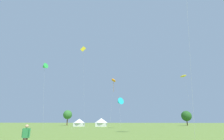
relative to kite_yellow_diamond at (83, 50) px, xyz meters
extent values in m
cube|color=yellow|center=(-0.03, 0.02, 0.41)|extent=(2.48, 0.70, 2.49)
cylinder|color=#B2B2B7|center=(1.07, -0.64, -13.93)|extent=(2.23, 1.33, 28.69)
cone|color=green|center=(-3.52, -20.67, -12.94)|extent=(2.03, 1.95, 1.77)
cylinder|color=#B2B2B7|center=(-2.65, -20.96, -20.61)|extent=(1.77, 0.60, 15.34)
ellipsoid|color=orange|center=(11.73, 0.79, -12.17)|extent=(1.96, 3.83, 1.33)
cylinder|color=#A75C11|center=(11.73, 0.79, -14.63)|extent=(0.08, 0.08, 3.50)
cylinder|color=#B2B2B7|center=(11.20, -0.39, -20.22)|extent=(1.07, 2.37, 16.11)
cone|color=#1EB7CC|center=(14.51, -8.41, -20.87)|extent=(3.03, 3.04, 2.45)
cylinder|color=#B2B2B7|center=(14.81, -9.51, -24.57)|extent=(0.60, 2.22, 7.41)
ellipsoid|color=yellow|center=(35.06, -2.75, -12.24)|extent=(2.15, 2.61, 0.87)
cylinder|color=#B2B2B7|center=(35.97, -3.07, -20.26)|extent=(1.85, 0.66, 16.04)
cylinder|color=#B2B2B7|center=(26.84, -38.11, -15.53)|extent=(2.18, 1.70, 25.49)
cube|color=#338C4C|center=(12.19, -49.78, -27.07)|extent=(0.37, 0.23, 0.60)
sphere|color=tan|center=(12.19, -49.78, -26.65)|extent=(0.22, 0.22, 0.22)
cylinder|color=#338C4C|center=(11.95, -49.78, -27.07)|extent=(0.09, 0.09, 0.55)
cylinder|color=#338C4C|center=(12.43, -49.78, -27.07)|extent=(0.09, 0.09, 0.55)
cube|color=white|center=(-1.51, 4.29, -27.64)|extent=(3.39, 3.39, 1.27)
cone|color=white|center=(-1.51, 4.29, -26.26)|extent=(4.24, 4.24, 1.48)
cube|color=white|center=(6.75, 4.29, -27.59)|extent=(3.64, 3.64, 1.36)
cone|color=white|center=(6.75, 4.29, -26.12)|extent=(4.55, 4.55, 1.59)
cylinder|color=brown|center=(41.83, 24.79, -27.00)|extent=(0.44, 0.44, 2.55)
sphere|color=#23561E|center=(41.83, 24.79, -24.14)|extent=(4.52, 4.52, 4.52)
cylinder|color=brown|center=(-12.09, 19.55, -26.61)|extent=(0.44, 0.44, 3.34)
sphere|color=#33702D|center=(-12.09, 19.55, -23.51)|extent=(4.07, 4.07, 4.07)
camera|label=1|loc=(19.32, -61.08, -26.33)|focal=28.30mm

